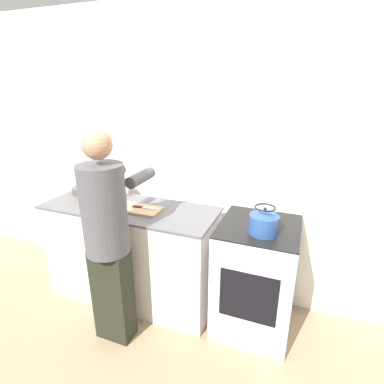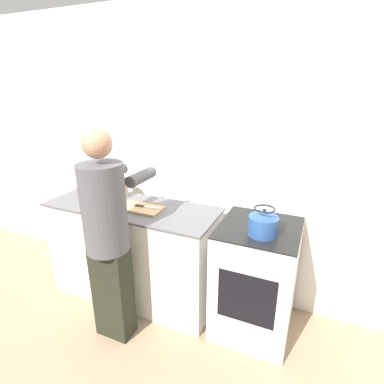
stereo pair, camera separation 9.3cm
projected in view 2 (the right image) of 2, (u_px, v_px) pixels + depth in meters
ground_plane at (152, 322)px, 2.59m from camera, size 12.00×12.00×0.00m
wall_back at (184, 158)px, 2.75m from camera, size 8.00×0.05×2.60m
counter at (134, 251)px, 2.80m from camera, size 1.56×0.59×0.92m
oven at (255, 279)px, 2.40m from camera, size 0.60×0.63×0.93m
person at (108, 233)px, 2.19m from camera, size 0.36×0.60×1.67m
cutting_board at (140, 208)px, 2.57m from camera, size 0.39×0.21×0.02m
knife at (146, 207)px, 2.57m from camera, size 0.23×0.06×0.01m
kettle at (263, 224)px, 2.10m from camera, size 0.21×0.21×0.21m
bowl_prep at (95, 196)px, 2.78m from camera, size 0.18×0.18×0.07m
bowl_mixing at (87, 189)px, 2.97m from camera, size 0.19×0.19×0.07m
canister_jar at (120, 188)px, 2.85m from camera, size 0.16×0.16×0.16m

